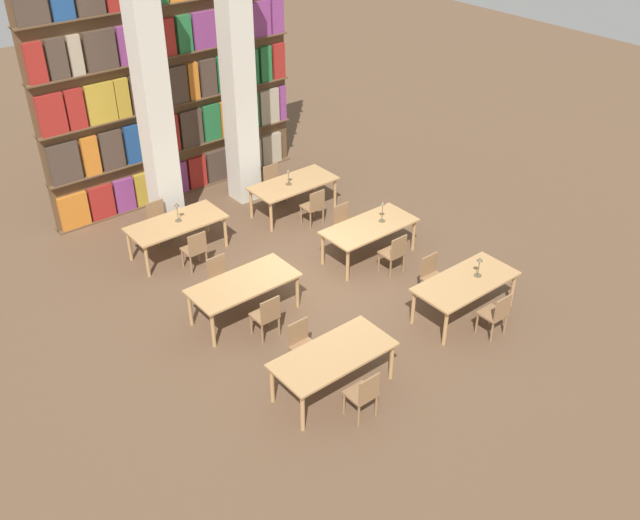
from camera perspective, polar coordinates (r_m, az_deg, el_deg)
ground_plane at (r=14.05m, az=-0.66°, el=-1.86°), size 40.00×40.00×0.00m
bookshelf_bank at (r=16.71m, az=-11.79°, el=13.54°), size 6.27×0.35×5.50m
pillar_left at (r=15.18m, az=-13.27°, el=12.75°), size 0.58×0.58×6.00m
pillar_center at (r=16.11m, az=-6.61°, el=14.56°), size 0.58×0.58×6.00m
reading_table_0 at (r=11.25m, az=1.06°, el=-7.80°), size 1.98×0.94×0.75m
chair_0 at (r=10.96m, az=3.50°, el=-10.64°), size 0.42×0.40×0.87m
chair_1 at (r=11.82m, az=-1.40°, el=-6.74°), size 0.42×0.40×0.87m
reading_table_1 at (r=13.11m, az=11.57°, el=-1.91°), size 1.98×0.94×0.75m
chair_2 at (r=12.84m, az=13.88°, el=-4.17°), size 0.42×0.40×0.87m
chair_3 at (r=13.59m, az=9.01°, el=-1.26°), size 0.42×0.40×0.87m
desk_lamp_0 at (r=13.10m, az=12.63°, el=-0.29°), size 0.14×0.14×0.39m
reading_table_2 at (r=12.88m, az=-6.13°, el=-2.06°), size 1.98×0.94×0.75m
chair_4 at (r=12.47m, az=-4.29°, el=-4.42°), size 0.42×0.40×0.87m
chair_5 at (r=13.51m, az=-7.98°, el=-1.38°), size 0.42×0.40×0.87m
reading_table_3 at (r=14.55m, az=3.97°, el=2.51°), size 1.98×0.94×0.75m
chair_6 at (r=14.19m, az=5.95°, el=0.60°), size 0.42×0.40×0.87m
chair_7 at (r=15.12m, az=1.99°, el=2.97°), size 0.42×0.40×0.87m
desk_lamp_1 at (r=14.53m, az=5.02°, el=4.17°), size 0.14×0.14×0.46m
reading_table_4 at (r=14.93m, az=-11.41°, el=2.74°), size 1.98×0.94×0.75m
chair_8 at (r=14.44m, az=-9.97°, el=0.87°), size 0.42×0.40×0.87m
chair_9 at (r=15.62m, az=-12.76°, el=3.14°), size 0.42×0.40×0.87m
desk_lamp_2 at (r=14.79m, az=-11.37°, el=4.03°), size 0.14×0.14×0.42m
reading_table_5 at (r=16.22m, az=-2.15°, el=5.96°), size 1.98×0.94×0.75m
chair_10 at (r=15.78m, az=-0.50°, el=4.35°), size 0.42×0.40×0.87m
chair_11 at (r=16.86m, az=-3.70°, el=6.24°), size 0.42×0.40×0.87m
desk_lamp_3 at (r=15.99m, az=-2.55°, el=6.89°), size 0.14×0.14×0.39m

